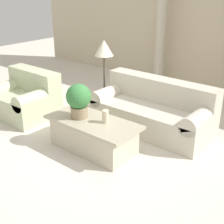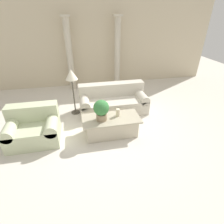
{
  "view_description": "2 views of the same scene",
  "coord_description": "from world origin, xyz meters",
  "px_view_note": "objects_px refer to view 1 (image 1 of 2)",
  "views": [
    {
      "loc": [
        2.89,
        -3.29,
        2.35
      ],
      "look_at": [
        0.13,
        0.07,
        0.5
      ],
      "focal_mm": 50.0,
      "sensor_mm": 36.0,
      "label": 1
    },
    {
      "loc": [
        -0.64,
        -3.84,
        2.74
      ],
      "look_at": [
        0.15,
        -0.03,
        0.48
      ],
      "focal_mm": 28.0,
      "sensor_mm": 36.0,
      "label": 2
    }
  ],
  "objects_px": {
    "coffee_table": "(93,135)",
    "sofa_long": "(153,110)",
    "potted_plant": "(79,99)",
    "floor_lamp": "(104,53)",
    "loveseat": "(26,98)"
  },
  "relations": [
    {
      "from": "sofa_long",
      "to": "floor_lamp",
      "type": "bearing_deg",
      "value": 175.25
    },
    {
      "from": "coffee_table",
      "to": "sofa_long",
      "type": "bearing_deg",
      "value": 76.09
    },
    {
      "from": "floor_lamp",
      "to": "sofa_long",
      "type": "bearing_deg",
      "value": -4.75
    },
    {
      "from": "sofa_long",
      "to": "coffee_table",
      "type": "height_order",
      "value": "sofa_long"
    },
    {
      "from": "potted_plant",
      "to": "coffee_table",
      "type": "bearing_deg",
      "value": 7.58
    },
    {
      "from": "loveseat",
      "to": "floor_lamp",
      "type": "height_order",
      "value": "floor_lamp"
    },
    {
      "from": "coffee_table",
      "to": "potted_plant",
      "type": "distance_m",
      "value": 0.57
    },
    {
      "from": "sofa_long",
      "to": "coffee_table",
      "type": "xyz_separation_m",
      "value": [
        -0.29,
        -1.17,
        -0.09
      ]
    },
    {
      "from": "loveseat",
      "to": "potted_plant",
      "type": "relative_size",
      "value": 2.28
    },
    {
      "from": "potted_plant",
      "to": "floor_lamp",
      "type": "distance_m",
      "value": 1.49
    },
    {
      "from": "potted_plant",
      "to": "loveseat",
      "type": "bearing_deg",
      "value": 172.99
    },
    {
      "from": "loveseat",
      "to": "potted_plant",
      "type": "bearing_deg",
      "value": -7.01
    },
    {
      "from": "loveseat",
      "to": "sofa_long",
      "type": "bearing_deg",
      "value": 25.09
    },
    {
      "from": "loveseat",
      "to": "coffee_table",
      "type": "xyz_separation_m",
      "value": [
        1.85,
        -0.17,
        -0.1
      ]
    },
    {
      "from": "coffee_table",
      "to": "potted_plant",
      "type": "xyz_separation_m",
      "value": [
        -0.24,
        -0.03,
        0.51
      ]
    }
  ]
}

